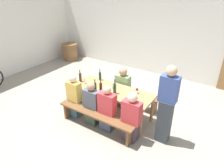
{
  "coord_description": "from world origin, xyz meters",
  "views": [
    {
      "loc": [
        2.34,
        -3.56,
        3.05
      ],
      "look_at": [
        0.0,
        0.0,
        0.9
      ],
      "focal_mm": 31.94,
      "sensor_mm": 36.0,
      "label": 1
    }
  ],
  "objects": [
    {
      "name": "wine_glass_4",
      "position": [
        0.59,
        0.17,
        0.86
      ],
      "size": [
        0.07,
        0.07,
        0.16
      ],
      "color": "silver",
      "rests_on": "tasting_table"
    },
    {
      "name": "wine_bottle_3",
      "position": [
        -0.16,
        -0.24,
        0.87
      ],
      "size": [
        0.07,
        0.07,
        0.33
      ],
      "color": "#332814",
      "rests_on": "tasting_table"
    },
    {
      "name": "wine_glass_2",
      "position": [
        -0.78,
        -0.11,
        0.87
      ],
      "size": [
        0.07,
        0.07,
        0.17
      ],
      "color": "silver",
      "rests_on": "tasting_table"
    },
    {
      "name": "ground_plane",
      "position": [
        0.0,
        0.0,
        0.0
      ],
      "size": [
        24.0,
        24.0,
        0.0
      ],
      "primitive_type": "plane",
      "color": "gray"
    },
    {
      "name": "seated_guest_near_0",
      "position": [
        -0.77,
        -0.52,
        0.54
      ],
      "size": [
        0.35,
        0.24,
        1.15
      ],
      "rotation": [
        0.0,
        0.0,
        1.57
      ],
      "color": "#375768",
      "rests_on": "ground"
    },
    {
      "name": "wine_bottle_4",
      "position": [
        -0.57,
        0.28,
        0.86
      ],
      "size": [
        0.07,
        0.07,
        0.3
      ],
      "color": "#143319",
      "rests_on": "tasting_table"
    },
    {
      "name": "wine_bottle_2",
      "position": [
        -0.93,
        -0.08,
        0.88
      ],
      "size": [
        0.07,
        0.07,
        0.33
      ],
      "color": "#332814",
      "rests_on": "tasting_table"
    },
    {
      "name": "wine_bottle_1",
      "position": [
        0.15,
        -0.12,
        0.88
      ],
      "size": [
        0.07,
        0.07,
        0.35
      ],
      "color": "#194723",
      "rests_on": "tasting_table"
    },
    {
      "name": "back_wall",
      "position": [
        0.0,
        3.26,
        1.6
      ],
      "size": [
        14.0,
        0.2,
        3.2
      ],
      "primitive_type": "cube",
      "color": "silver",
      "rests_on": "ground"
    },
    {
      "name": "bench_far",
      "position": [
        0.0,
        0.67,
        0.35
      ],
      "size": [
        1.96,
        0.3,
        0.45
      ],
      "color": "brown",
      "rests_on": "ground"
    },
    {
      "name": "standing_host",
      "position": [
        1.41,
        -0.16,
        0.85
      ],
      "size": [
        0.35,
        0.24,
        1.74
      ],
      "rotation": [
        0.0,
        0.0,
        3.14
      ],
      "color": "#30363C",
      "rests_on": "ground"
    },
    {
      "name": "wine_bottle_0",
      "position": [
        -0.28,
        -0.3,
        0.87
      ],
      "size": [
        0.07,
        0.07,
        0.32
      ],
      "color": "#143319",
      "rests_on": "tasting_table"
    },
    {
      "name": "seated_guest_near_1",
      "position": [
        -0.23,
        -0.52,
        0.51
      ],
      "size": [
        0.4,
        0.24,
        1.09
      ],
      "rotation": [
        0.0,
        0.0,
        1.57
      ],
      "color": "#384434",
      "rests_on": "ground"
    },
    {
      "name": "seated_guest_near_2",
      "position": [
        0.21,
        -0.52,
        0.53
      ],
      "size": [
        0.4,
        0.24,
        1.13
      ],
      "rotation": [
        0.0,
        0.0,
        1.57
      ],
      "color": "#3C4454",
      "rests_on": "ground"
    },
    {
      "name": "seated_guest_far_0",
      "position": [
        -0.0,
        0.52,
        0.55
      ],
      "size": [
        0.39,
        0.24,
        1.15
      ],
      "rotation": [
        0.0,
        0.0,
        -1.57
      ],
      "color": "#494943",
      "rests_on": "ground"
    },
    {
      "name": "wine_glass_3",
      "position": [
        0.75,
        -0.18,
        0.87
      ],
      "size": [
        0.06,
        0.06,
        0.17
      ],
      "color": "silver",
      "rests_on": "tasting_table"
    },
    {
      "name": "wine_barrel",
      "position": [
        -3.89,
        2.53,
        0.36
      ],
      "size": [
        0.68,
        0.68,
        0.71
      ],
      "color": "brown",
      "rests_on": "ground"
    },
    {
      "name": "seated_guest_near_3",
      "position": [
        0.82,
        -0.52,
        0.54
      ],
      "size": [
        0.4,
        0.24,
        1.15
      ],
      "rotation": [
        0.0,
        0.0,
        1.57
      ],
      "color": "#443740",
      "rests_on": "ground"
    },
    {
      "name": "wine_glass_1",
      "position": [
        -0.05,
        0.07,
        0.87
      ],
      "size": [
        0.07,
        0.07,
        0.16
      ],
      "color": "silver",
      "rests_on": "tasting_table"
    },
    {
      "name": "wine_glass_0",
      "position": [
        0.6,
        -0.23,
        0.89
      ],
      "size": [
        0.06,
        0.06,
        0.19
      ],
      "color": "silver",
      "rests_on": "tasting_table"
    },
    {
      "name": "tasting_table",
      "position": [
        0.0,
        0.0,
        0.67
      ],
      "size": [
        2.06,
        0.74,
        0.75
      ],
      "color": "#9E7247",
      "rests_on": "ground"
    },
    {
      "name": "bench_near",
      "position": [
        0.0,
        -0.67,
        0.35
      ],
      "size": [
        1.96,
        0.3,
        0.45
      ],
      "color": "brown",
      "rests_on": "ground"
    }
  ]
}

